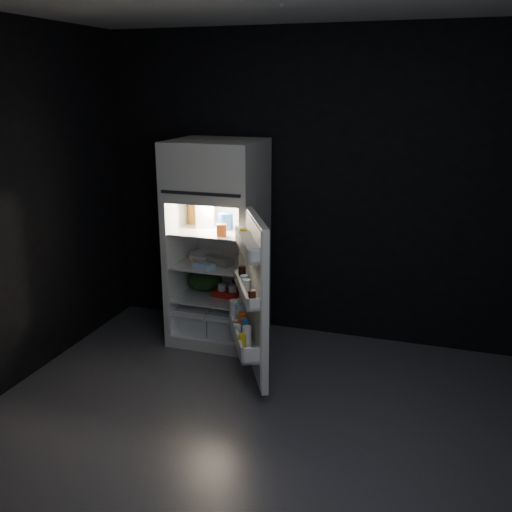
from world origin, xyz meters
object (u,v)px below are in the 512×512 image
(refrigerator, at_px, (219,235))
(fridge_door, at_px, (252,299))
(egg_carton, at_px, (219,261))
(milk_jug, at_px, (205,214))
(yogurt_tray, at_px, (228,294))

(refrigerator, height_order, fridge_door, refrigerator)
(fridge_door, distance_m, egg_carton, 0.78)
(refrigerator, height_order, egg_carton, refrigerator)
(fridge_door, bearing_deg, milk_jug, 133.86)
(fridge_door, xyz_separation_m, milk_jug, (-0.66, 0.68, 0.47))
(milk_jug, height_order, egg_carton, milk_jug)
(milk_jug, bearing_deg, refrigerator, -8.12)
(yogurt_tray, bearing_deg, egg_carton, -146.94)
(refrigerator, height_order, yogurt_tray, refrigerator)
(milk_jug, xyz_separation_m, egg_carton, (0.15, -0.10, -0.38))
(fridge_door, bearing_deg, refrigerator, 127.87)
(fridge_door, distance_m, milk_jug, 1.06)
(milk_jug, distance_m, yogurt_tray, 0.73)
(refrigerator, height_order, milk_jug, refrigerator)
(refrigerator, relative_size, yogurt_tray, 6.74)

